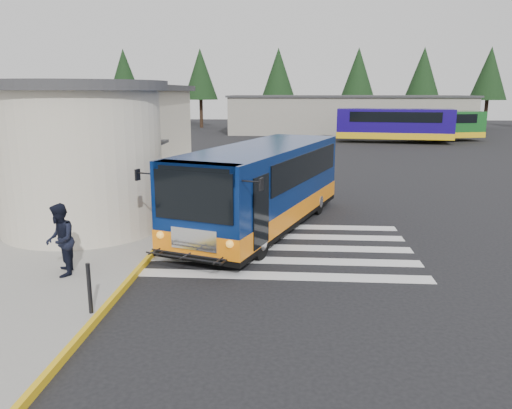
# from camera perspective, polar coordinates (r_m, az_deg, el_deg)

# --- Properties ---
(ground) EXTENTS (140.00, 140.00, 0.00)m
(ground) POSITION_cam_1_polar(r_m,az_deg,el_deg) (15.94, 4.37, -4.09)
(ground) COLOR black
(ground) RESTS_ON ground
(sidewalk) EXTENTS (10.00, 34.00, 0.15)m
(sidewalk) POSITION_cam_1_polar(r_m,az_deg,el_deg) (21.69, -20.16, -0.09)
(sidewalk) COLOR gray
(sidewalk) RESTS_ON ground
(curb_strip) EXTENTS (0.12, 34.00, 0.16)m
(curb_strip) POSITION_cam_1_polar(r_m,az_deg,el_deg) (20.18, -7.23, -0.31)
(curb_strip) COLOR gold
(curb_strip) RESTS_ON ground
(station_building) EXTENTS (12.70, 18.70, 4.80)m
(station_building) POSITION_cam_1_polar(r_m,az_deg,el_deg) (24.71, -21.79, 7.12)
(station_building) COLOR #B9B19C
(station_building) RESTS_ON ground
(crosswalk) EXTENTS (8.00, 5.35, 0.01)m
(crosswalk) POSITION_cam_1_polar(r_m,az_deg,el_deg) (15.18, 2.48, -4.91)
(crosswalk) COLOR silver
(crosswalk) RESTS_ON ground
(depot_building) EXTENTS (26.40, 8.40, 4.20)m
(depot_building) POSITION_cam_1_polar(r_m,az_deg,el_deg) (57.64, 10.39, 10.09)
(depot_building) COLOR gray
(depot_building) RESTS_ON ground
(tree_line) EXTENTS (58.40, 4.40, 10.00)m
(tree_line) POSITION_cam_1_polar(r_m,az_deg,el_deg) (65.61, 10.06, 14.48)
(tree_line) COLOR black
(tree_line) RESTS_ON ground
(transit_bus) EXTENTS (5.99, 10.32, 2.84)m
(transit_bus) POSITION_cam_1_polar(r_m,az_deg,el_deg) (16.97, 0.75, 1.72)
(transit_bus) COLOR #071D57
(transit_bus) RESTS_ON ground
(pedestrian_a) EXTENTS (0.54, 0.69, 1.68)m
(pedestrian_a) POSITION_cam_1_polar(r_m,az_deg,el_deg) (15.54, -20.71, -1.55)
(pedestrian_a) COLOR black
(pedestrian_a) RESTS_ON sidewalk
(pedestrian_b) EXTENTS (0.95, 1.06, 1.81)m
(pedestrian_b) POSITION_cam_1_polar(r_m,az_deg,el_deg) (13.19, -21.50, -3.80)
(pedestrian_b) COLOR black
(pedestrian_b) RESTS_ON sidewalk
(bollard) EXTENTS (0.09, 0.09, 1.08)m
(bollard) POSITION_cam_1_polar(r_m,az_deg,el_deg) (10.88, -18.50, -9.08)
(bollard) COLOR black
(bollard) RESTS_ON sidewalk
(far_bus_a) EXTENTS (10.61, 4.34, 2.66)m
(far_bus_a) POSITION_cam_1_polar(r_m,az_deg,el_deg) (48.06, 15.50, 8.88)
(far_bus_a) COLOR #170864
(far_bus_a) RESTS_ON ground
(far_bus_b) EXTENTS (9.67, 4.95, 2.40)m
(far_bus_b) POSITION_cam_1_polar(r_m,az_deg,el_deg) (50.56, 19.66, 8.59)
(far_bus_b) COLOR #16541E
(far_bus_b) RESTS_ON ground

